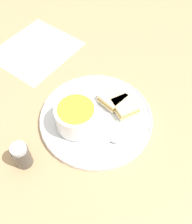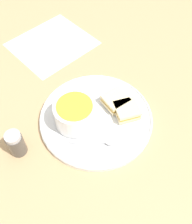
{
  "view_description": "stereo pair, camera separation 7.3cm",
  "coord_description": "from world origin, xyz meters",
  "px_view_note": "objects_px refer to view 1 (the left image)",
  "views": [
    {
      "loc": [
        -0.22,
        0.37,
        0.63
      ],
      "look_at": [
        0.0,
        0.0,
        0.04
      ],
      "focal_mm": 42.0,
      "sensor_mm": 36.0,
      "label": 1
    },
    {
      "loc": [
        -0.28,
        0.32,
        0.63
      ],
      "look_at": [
        0.0,
        0.0,
        0.04
      ],
      "focal_mm": 42.0,
      "sensor_mm": 36.0,
      "label": 2
    }
  ],
  "objects_px": {
    "soup_bowl": "(76,116)",
    "sandwich_half_near": "(125,106)",
    "spoon": "(112,140)",
    "sandwich_half_far": "(112,98)",
    "salt_shaker": "(22,155)"
  },
  "relations": [
    {
      "from": "spoon",
      "to": "sandwich_half_far",
      "type": "distance_m",
      "value": 0.13
    },
    {
      "from": "soup_bowl",
      "to": "salt_shaker",
      "type": "relative_size",
      "value": 1.45
    },
    {
      "from": "soup_bowl",
      "to": "sandwich_half_far",
      "type": "distance_m",
      "value": 0.13
    },
    {
      "from": "soup_bowl",
      "to": "sandwich_half_far",
      "type": "relative_size",
      "value": 1.46
    },
    {
      "from": "spoon",
      "to": "sandwich_half_far",
      "type": "relative_size",
      "value": 1.34
    },
    {
      "from": "soup_bowl",
      "to": "sandwich_half_near",
      "type": "distance_m",
      "value": 0.15
    },
    {
      "from": "spoon",
      "to": "soup_bowl",
      "type": "bearing_deg",
      "value": 141.15
    },
    {
      "from": "sandwich_half_near",
      "to": "salt_shaker",
      "type": "distance_m",
      "value": 0.31
    },
    {
      "from": "sandwich_half_near",
      "to": "sandwich_half_far",
      "type": "height_order",
      "value": "same"
    },
    {
      "from": "soup_bowl",
      "to": "sandwich_half_near",
      "type": "height_order",
      "value": "soup_bowl"
    },
    {
      "from": "spoon",
      "to": "sandwich_half_near",
      "type": "distance_m",
      "value": 0.11
    },
    {
      "from": "spoon",
      "to": "sandwich_half_far",
      "type": "xyz_separation_m",
      "value": [
        0.06,
        -0.12,
        0.01
      ]
    },
    {
      "from": "salt_shaker",
      "to": "soup_bowl",
      "type": "bearing_deg",
      "value": -110.11
    },
    {
      "from": "soup_bowl",
      "to": "sandwich_half_near",
      "type": "xyz_separation_m",
      "value": [
        -0.09,
        -0.11,
        -0.02
      ]
    },
    {
      "from": "soup_bowl",
      "to": "salt_shaker",
      "type": "xyz_separation_m",
      "value": [
        0.06,
        0.16,
        -0.01
      ]
    }
  ]
}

